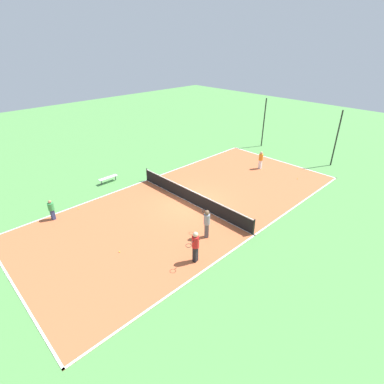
{
  "coord_description": "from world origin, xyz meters",
  "views": [
    {
      "loc": [
        12.92,
        -12.55,
        10.32
      ],
      "look_at": [
        0.0,
        0.0,
        0.9
      ],
      "focal_mm": 28.0,
      "sensor_mm": 36.0,
      "label": 1
    }
  ],
  "objects_px": {
    "tennis_ball_midcourt": "(119,252)",
    "tennis_net": "(192,197)",
    "player_baseline_gray": "(207,222)",
    "player_coach_red": "(195,245)",
    "fence_post_back_left": "(264,123)",
    "fence_post_back_right": "(336,139)",
    "bench": "(108,178)",
    "player_center_orange": "(261,159)",
    "tennis_ball_far_baseline": "(78,208)",
    "player_far_green": "(51,209)",
    "tennis_ball_left_sideline": "(297,179)"
  },
  "relations": [
    {
      "from": "tennis_ball_midcourt",
      "to": "player_center_orange",
      "type": "bearing_deg",
      "value": 95.17
    },
    {
      "from": "fence_post_back_left",
      "to": "tennis_ball_far_baseline",
      "type": "bearing_deg",
      "value": -93.05
    },
    {
      "from": "tennis_ball_midcourt",
      "to": "tennis_ball_far_baseline",
      "type": "bearing_deg",
      "value": 175.33
    },
    {
      "from": "player_center_orange",
      "to": "fence_post_back_right",
      "type": "relative_size",
      "value": 0.32
    },
    {
      "from": "tennis_ball_midcourt",
      "to": "tennis_net",
      "type": "bearing_deg",
      "value": 99.52
    },
    {
      "from": "fence_post_back_right",
      "to": "tennis_ball_far_baseline",
      "type": "bearing_deg",
      "value": -113.1
    },
    {
      "from": "bench",
      "to": "fence_post_back_left",
      "type": "distance_m",
      "value": 16.65
    },
    {
      "from": "bench",
      "to": "player_center_orange",
      "type": "distance_m",
      "value": 12.85
    },
    {
      "from": "tennis_net",
      "to": "tennis_ball_midcourt",
      "type": "distance_m",
      "value": 6.59
    },
    {
      "from": "player_center_orange",
      "to": "player_baseline_gray",
      "type": "distance_m",
      "value": 11.26
    },
    {
      "from": "bench",
      "to": "player_far_green",
      "type": "bearing_deg",
      "value": -156.01
    },
    {
      "from": "fence_post_back_left",
      "to": "fence_post_back_right",
      "type": "relative_size",
      "value": 1.0
    },
    {
      "from": "player_baseline_gray",
      "to": "player_center_orange",
      "type": "bearing_deg",
      "value": -35.85
    },
    {
      "from": "bench",
      "to": "tennis_ball_far_baseline",
      "type": "xyz_separation_m",
      "value": [
        2.26,
        -3.6,
        -0.33
      ]
    },
    {
      "from": "tennis_net",
      "to": "player_baseline_gray",
      "type": "bearing_deg",
      "value": -32.11
    },
    {
      "from": "player_center_orange",
      "to": "player_far_green",
      "type": "xyz_separation_m",
      "value": [
        -4.38,
        -16.22,
        -0.12
      ]
    },
    {
      "from": "tennis_net",
      "to": "bench",
      "type": "height_order",
      "value": "tennis_net"
    },
    {
      "from": "player_center_orange",
      "to": "tennis_ball_midcourt",
      "type": "xyz_separation_m",
      "value": [
        1.36,
        -15.01,
        -0.84
      ]
    },
    {
      "from": "tennis_net",
      "to": "tennis_ball_midcourt",
      "type": "relative_size",
      "value": 152.18
    },
    {
      "from": "player_baseline_gray",
      "to": "player_coach_red",
      "type": "relative_size",
      "value": 0.99
    },
    {
      "from": "bench",
      "to": "player_coach_red",
      "type": "bearing_deg",
      "value": -98.26
    },
    {
      "from": "player_baseline_gray",
      "to": "tennis_ball_midcourt",
      "type": "xyz_separation_m",
      "value": [
        -2.28,
        -4.36,
        -0.99
      ]
    },
    {
      "from": "player_center_orange",
      "to": "fence_post_back_left",
      "type": "distance_m",
      "value": 6.46
    },
    {
      "from": "tennis_net",
      "to": "tennis_ball_midcourt",
      "type": "bearing_deg",
      "value": -80.48
    },
    {
      "from": "player_center_orange",
      "to": "player_baseline_gray",
      "type": "relative_size",
      "value": 0.88
    },
    {
      "from": "player_center_orange",
      "to": "player_coach_red",
      "type": "bearing_deg",
      "value": -72.15
    },
    {
      "from": "player_coach_red",
      "to": "fence_post_back_right",
      "type": "height_order",
      "value": "fence_post_back_right"
    },
    {
      "from": "player_far_green",
      "to": "fence_post_back_left",
      "type": "height_order",
      "value": "fence_post_back_left"
    },
    {
      "from": "tennis_net",
      "to": "player_far_green",
      "type": "distance_m",
      "value": 8.99
    },
    {
      "from": "player_baseline_gray",
      "to": "tennis_ball_midcourt",
      "type": "relative_size",
      "value": 26.0
    },
    {
      "from": "tennis_net",
      "to": "tennis_ball_left_sideline",
      "type": "xyz_separation_m",
      "value": [
        3.12,
        8.9,
        -0.49
      ]
    },
    {
      "from": "fence_post_back_right",
      "to": "player_far_green",
      "type": "bearing_deg",
      "value": -111.23
    },
    {
      "from": "player_coach_red",
      "to": "fence_post_back_right",
      "type": "bearing_deg",
      "value": 170.31
    },
    {
      "from": "tennis_ball_far_baseline",
      "to": "fence_post_back_right",
      "type": "relative_size",
      "value": 0.01
    },
    {
      "from": "tennis_net",
      "to": "player_coach_red",
      "type": "height_order",
      "value": "player_coach_red"
    },
    {
      "from": "player_baseline_gray",
      "to": "player_far_green",
      "type": "height_order",
      "value": "player_baseline_gray"
    },
    {
      "from": "fence_post_back_left",
      "to": "fence_post_back_right",
      "type": "bearing_deg",
      "value": 0.0
    },
    {
      "from": "player_center_orange",
      "to": "player_far_green",
      "type": "distance_m",
      "value": 16.8
    },
    {
      "from": "tennis_net",
      "to": "fence_post_back_right",
      "type": "xyz_separation_m",
      "value": [
        3.69,
        13.79,
        1.9
      ]
    },
    {
      "from": "player_coach_red",
      "to": "player_baseline_gray",
      "type": "bearing_deg",
      "value": -163.62
    },
    {
      "from": "player_far_green",
      "to": "tennis_ball_far_baseline",
      "type": "distance_m",
      "value": 1.84
    },
    {
      "from": "player_center_orange",
      "to": "player_baseline_gray",
      "type": "xyz_separation_m",
      "value": [
        3.64,
        -10.65,
        0.14
      ]
    },
    {
      "from": "tennis_ball_midcourt",
      "to": "fence_post_back_left",
      "type": "relative_size",
      "value": 0.01
    },
    {
      "from": "tennis_net",
      "to": "fence_post_back_left",
      "type": "xyz_separation_m",
      "value": [
        -3.69,
        13.79,
        1.9
      ]
    },
    {
      "from": "tennis_ball_far_baseline",
      "to": "fence_post_back_left",
      "type": "height_order",
      "value": "fence_post_back_left"
    },
    {
      "from": "bench",
      "to": "tennis_ball_midcourt",
      "type": "relative_size",
      "value": 22.5
    },
    {
      "from": "player_coach_red",
      "to": "bench",
      "type": "bearing_deg",
      "value": -110.28
    },
    {
      "from": "player_coach_red",
      "to": "tennis_net",
      "type": "bearing_deg",
      "value": -144.57
    },
    {
      "from": "player_center_orange",
      "to": "player_far_green",
      "type": "relative_size",
      "value": 1.14
    },
    {
      "from": "bench",
      "to": "player_coach_red",
      "type": "distance_m",
      "value": 11.56
    }
  ]
}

